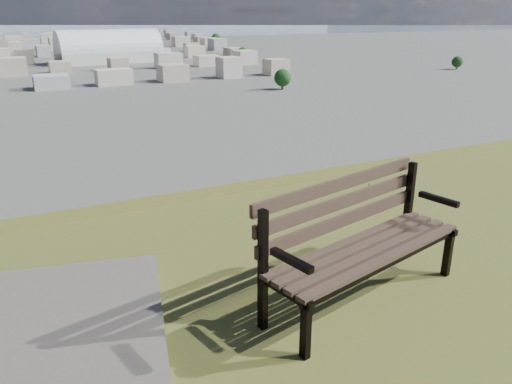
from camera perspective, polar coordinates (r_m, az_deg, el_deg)
park_bench at (r=4.13m, az=11.56°, el=-4.79°), size 1.96×1.01×0.98m
arena at (r=299.62m, az=-16.41°, el=15.07°), size 56.73×27.60×23.24m
city_blocks at (r=396.76m, az=-27.19°, el=14.47°), size 395.00×361.00×7.00m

